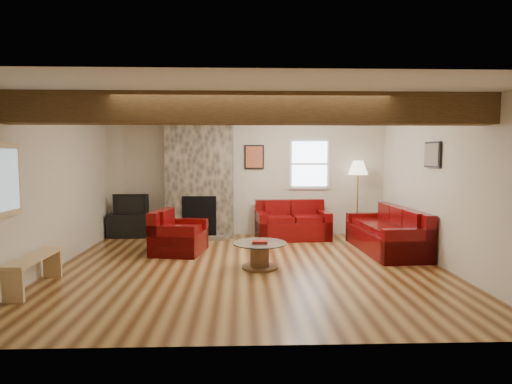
{
  "coord_description": "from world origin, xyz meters",
  "views": [
    {
      "loc": [
        -0.12,
        -6.54,
        1.75
      ],
      "look_at": [
        0.11,
        0.4,
        1.14
      ],
      "focal_mm": 30.0,
      "sensor_mm": 36.0,
      "label": 1
    }
  ],
  "objects_px": {
    "coffee_table": "(260,255)",
    "television": "(132,204)",
    "armchair_red": "(179,232)",
    "floor_lamp": "(358,172)",
    "sofa_three": "(386,230)",
    "tv_cabinet": "(132,225)",
    "loveseat": "(292,220)"
  },
  "relations": [
    {
      "from": "coffee_table",
      "to": "television",
      "type": "relative_size",
      "value": 1.11
    },
    {
      "from": "armchair_red",
      "to": "floor_lamp",
      "type": "bearing_deg",
      "value": -58.55
    },
    {
      "from": "coffee_table",
      "to": "television",
      "type": "xyz_separation_m",
      "value": [
        -2.6,
        2.61,
        0.51
      ]
    },
    {
      "from": "sofa_three",
      "to": "floor_lamp",
      "type": "height_order",
      "value": "floor_lamp"
    },
    {
      "from": "coffee_table",
      "to": "television",
      "type": "height_order",
      "value": "television"
    },
    {
      "from": "armchair_red",
      "to": "coffee_table",
      "type": "xyz_separation_m",
      "value": [
        1.39,
        -1.1,
        -0.18
      ]
    },
    {
      "from": "coffee_table",
      "to": "tv_cabinet",
      "type": "distance_m",
      "value": 3.68
    },
    {
      "from": "armchair_red",
      "to": "sofa_three",
      "type": "bearing_deg",
      "value": -80.21
    },
    {
      "from": "armchair_red",
      "to": "coffee_table",
      "type": "distance_m",
      "value": 1.78
    },
    {
      "from": "loveseat",
      "to": "floor_lamp",
      "type": "relative_size",
      "value": 0.92
    },
    {
      "from": "tv_cabinet",
      "to": "floor_lamp",
      "type": "bearing_deg",
      "value": -1.06
    },
    {
      "from": "sofa_three",
      "to": "television",
      "type": "relative_size",
      "value": 2.74
    },
    {
      "from": "sofa_three",
      "to": "coffee_table",
      "type": "relative_size",
      "value": 2.47
    },
    {
      "from": "sofa_three",
      "to": "armchair_red",
      "type": "xyz_separation_m",
      "value": [
        -3.72,
        0.0,
        -0.01
      ]
    },
    {
      "from": "tv_cabinet",
      "to": "television",
      "type": "relative_size",
      "value": 1.34
    },
    {
      "from": "loveseat",
      "to": "floor_lamp",
      "type": "bearing_deg",
      "value": 4.13
    },
    {
      "from": "sofa_three",
      "to": "armchair_red",
      "type": "relative_size",
      "value": 2.16
    },
    {
      "from": "sofa_three",
      "to": "armchair_red",
      "type": "height_order",
      "value": "sofa_three"
    },
    {
      "from": "sofa_three",
      "to": "loveseat",
      "type": "relative_size",
      "value": 1.37
    },
    {
      "from": "tv_cabinet",
      "to": "armchair_red",
      "type": "bearing_deg",
      "value": -51.35
    },
    {
      "from": "television",
      "to": "armchair_red",
      "type": "bearing_deg",
      "value": -51.35
    },
    {
      "from": "armchair_red",
      "to": "tv_cabinet",
      "type": "height_order",
      "value": "armchair_red"
    },
    {
      "from": "armchair_red",
      "to": "tv_cabinet",
      "type": "xyz_separation_m",
      "value": [
        -1.21,
        1.51,
        -0.13
      ]
    },
    {
      "from": "armchair_red",
      "to": "television",
      "type": "bearing_deg",
      "value": 48.45
    },
    {
      "from": "loveseat",
      "to": "floor_lamp",
      "type": "xyz_separation_m",
      "value": [
        1.41,
        0.21,
        0.99
      ]
    },
    {
      "from": "armchair_red",
      "to": "coffee_table",
      "type": "bearing_deg",
      "value": -118.37
    },
    {
      "from": "coffee_table",
      "to": "television",
      "type": "distance_m",
      "value": 3.72
    },
    {
      "from": "armchair_red",
      "to": "floor_lamp",
      "type": "distance_m",
      "value": 3.99
    },
    {
      "from": "television",
      "to": "sofa_three",
      "type": "bearing_deg",
      "value": -17.06
    },
    {
      "from": "coffee_table",
      "to": "sofa_three",
      "type": "bearing_deg",
      "value": 25.19
    },
    {
      "from": "sofa_three",
      "to": "floor_lamp",
      "type": "distance_m",
      "value": 1.74
    },
    {
      "from": "loveseat",
      "to": "armchair_red",
      "type": "relative_size",
      "value": 1.57
    }
  ]
}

